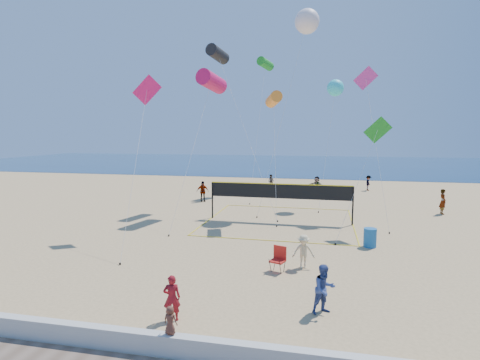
% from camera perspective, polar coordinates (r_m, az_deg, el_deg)
% --- Properties ---
extents(ground, '(120.00, 120.00, 0.00)m').
position_cam_1_polar(ground, '(13.39, -0.32, -19.04)').
color(ground, tan).
rests_on(ground, ground).
extents(ocean, '(140.00, 50.00, 0.03)m').
position_cam_1_polar(ocean, '(74.02, 9.83, 2.48)').
color(ocean, '#102C4E').
rests_on(ocean, ground).
extents(seawall, '(32.00, 0.30, 0.60)m').
position_cam_1_polar(seawall, '(10.69, -4.04, -24.50)').
color(seawall, beige).
rests_on(seawall, ground).
extents(woman, '(0.63, 0.52, 1.49)m').
position_cam_1_polar(woman, '(12.56, -10.34, -17.25)').
color(woman, maroon).
rests_on(woman, ground).
extents(toddler, '(0.41, 0.29, 0.78)m').
position_cam_1_polar(toddler, '(10.73, -10.58, -20.27)').
color(toddler, brown).
rests_on(toddler, seawall).
extents(bystander_a, '(1.01, 0.96, 1.65)m').
position_cam_1_polar(bystander_a, '(13.08, 12.72, -15.91)').
color(bystander_a, '#344683').
rests_on(bystander_a, ground).
extents(bystander_b, '(1.01, 0.64, 1.50)m').
position_cam_1_polar(bystander_b, '(16.95, 9.65, -10.68)').
color(bystander_b, beige).
rests_on(bystander_b, ground).
extents(far_person_0, '(1.13, 0.89, 1.79)m').
position_cam_1_polar(far_person_0, '(32.55, -5.73, -1.74)').
color(far_person_0, gray).
rests_on(far_person_0, ground).
extents(far_person_1, '(1.66, 1.47, 1.82)m').
position_cam_1_polar(far_person_1, '(36.47, 11.60, -0.87)').
color(far_person_1, gray).
rests_on(far_person_1, ground).
extents(far_person_2, '(0.48, 0.70, 1.85)m').
position_cam_1_polar(far_person_2, '(31.19, 28.51, -2.92)').
color(far_person_2, gray).
rests_on(far_person_2, ground).
extents(far_person_3, '(0.88, 0.80, 1.47)m').
position_cam_1_polar(far_person_3, '(40.53, 4.76, -0.21)').
color(far_person_3, gray).
rests_on(far_person_3, ground).
extents(far_person_4, '(0.86, 1.14, 1.57)m').
position_cam_1_polar(far_person_4, '(40.89, 18.98, -0.44)').
color(far_person_4, gray).
rests_on(far_person_4, ground).
extents(camp_chair, '(0.73, 0.85, 1.21)m').
position_cam_1_polar(camp_chair, '(16.45, 5.91, -11.64)').
color(camp_chair, red).
rests_on(camp_chair, ground).
extents(trash_barrel, '(0.82, 0.82, 0.99)m').
position_cam_1_polar(trash_barrel, '(20.87, 19.20, -8.30)').
color(trash_barrel, '#185D9F').
rests_on(trash_barrel, ground).
extents(volleyball_net, '(9.76, 9.61, 2.58)m').
position_cam_1_polar(volleyball_net, '(25.17, 6.09, -2.34)').
color(volleyball_net, black).
rests_on(volleyball_net, ground).
extents(kite_0, '(1.70, 8.35, 10.35)m').
position_cam_1_polar(kite_0, '(27.82, -4.32, 14.73)').
color(kite_0, '#C81351').
rests_on(kite_0, ground).
extents(kite_1, '(6.19, 6.24, 12.75)m').
position_cam_1_polar(kite_1, '(31.16, -3.42, 18.59)').
color(kite_1, black).
rests_on(kite_1, ground).
extents(kite_2, '(1.34, 2.66, 8.60)m').
position_cam_1_polar(kite_2, '(25.08, 5.15, 12.12)').
color(kite_2, orange).
rests_on(kite_2, ground).
extents(kite_3, '(2.15, 6.03, 9.28)m').
position_cam_1_polar(kite_3, '(22.72, -14.13, 12.20)').
color(kite_3, '#F41867').
rests_on(kite_3, ground).
extents(kite_4, '(3.21, 3.55, 6.89)m').
position_cam_1_polar(kite_4, '(23.36, 19.99, 6.44)').
color(kite_4, '#1D9123').
rests_on(kite_4, ground).
extents(kite_5, '(2.02, 5.17, 10.54)m').
position_cam_1_polar(kite_5, '(27.98, 18.76, 13.44)').
color(kite_5, '#DE379C').
rests_on(kite_5, ground).
extents(kite_6, '(4.04, 5.41, 15.20)m').
position_cam_1_polar(kite_6, '(31.01, 10.18, 22.69)').
color(kite_6, white).
rests_on(kite_6, ground).
extents(kite_7, '(2.01, 4.54, 10.19)m').
position_cam_1_polar(kite_7, '(31.91, 14.33, 13.43)').
color(kite_7, '#33D6E5').
rests_on(kite_7, ground).
extents(kite_8, '(1.56, 8.69, 13.29)m').
position_cam_1_polar(kite_8, '(38.73, 3.89, 17.24)').
color(kite_8, '#1D9123').
rests_on(kite_8, ground).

